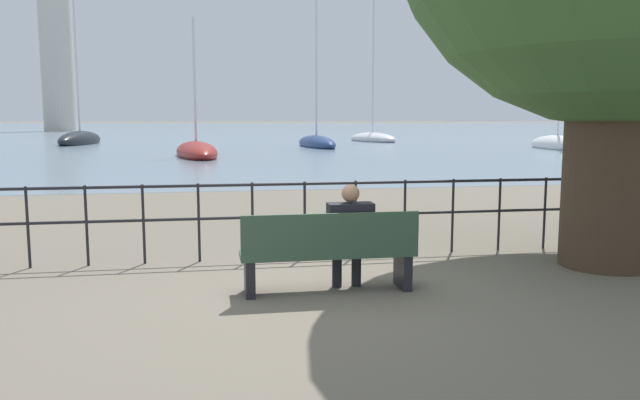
# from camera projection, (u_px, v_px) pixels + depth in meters

# --- Properties ---
(ground_plane) EXTENTS (1000.00, 1000.00, 0.00)m
(ground_plane) POSITION_uv_depth(u_px,v_px,m) (328.00, 291.00, 6.91)
(ground_plane) COLOR #706656
(harbor_water) EXTENTS (600.00, 300.00, 0.01)m
(harbor_water) POSITION_uv_depth(u_px,v_px,m) (215.00, 126.00, 163.07)
(harbor_water) COLOR slate
(harbor_water) RESTS_ON ground_plane
(park_bench) EXTENTS (1.92, 0.45, 0.90)m
(park_bench) POSITION_uv_depth(u_px,v_px,m) (329.00, 253.00, 6.79)
(park_bench) COLOR #334C38
(park_bench) RESTS_ON ground_plane
(seated_person_left) EXTENTS (0.50, 0.35, 1.19)m
(seated_person_left) POSITION_uv_depth(u_px,v_px,m) (350.00, 232.00, 6.88)
(seated_person_left) COLOR black
(seated_person_left) RESTS_ON ground_plane
(promenade_railing) EXTENTS (15.68, 0.04, 1.05)m
(promenade_railing) POSITION_uv_depth(u_px,v_px,m) (305.00, 208.00, 8.49)
(promenade_railing) COLOR black
(promenade_railing) RESTS_ON ground_plane
(sailboat_0) EXTENTS (2.30, 7.87, 12.56)m
(sailboat_0) POSITION_uv_depth(u_px,v_px,m) (316.00, 142.00, 42.45)
(sailboat_0) COLOR navy
(sailboat_0) RESTS_ON ground_plane
(sailboat_1) EXTENTS (2.82, 8.02, 7.26)m
(sailboat_1) POSITION_uv_depth(u_px,v_px,m) (196.00, 152.00, 31.81)
(sailboat_1) COLOR maroon
(sailboat_1) RESTS_ON ground_plane
(sailboat_2) EXTENTS (2.74, 8.51, 11.09)m
(sailboat_2) POSITION_uv_depth(u_px,v_px,m) (80.00, 140.00, 47.23)
(sailboat_2) COLOR black
(sailboat_2) RESTS_ON ground_plane
(sailboat_3) EXTENTS (3.80, 7.22, 12.19)m
(sailboat_3) POSITION_uv_depth(u_px,v_px,m) (372.00, 138.00, 52.85)
(sailboat_3) COLOR silver
(sailboat_3) RESTS_ON ground_plane
(sailboat_4) EXTENTS (1.95, 6.42, 10.17)m
(sailboat_4) POSITION_uv_depth(u_px,v_px,m) (557.00, 144.00, 39.40)
(sailboat_4) COLOR white
(sailboat_4) RESTS_ON ground_plane
(harbor_lighthouse) EXTENTS (4.85, 4.85, 27.15)m
(harbor_lighthouse) POSITION_uv_depth(u_px,v_px,m) (56.00, 49.00, 96.27)
(harbor_lighthouse) COLOR beige
(harbor_lighthouse) RESTS_ON ground_plane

